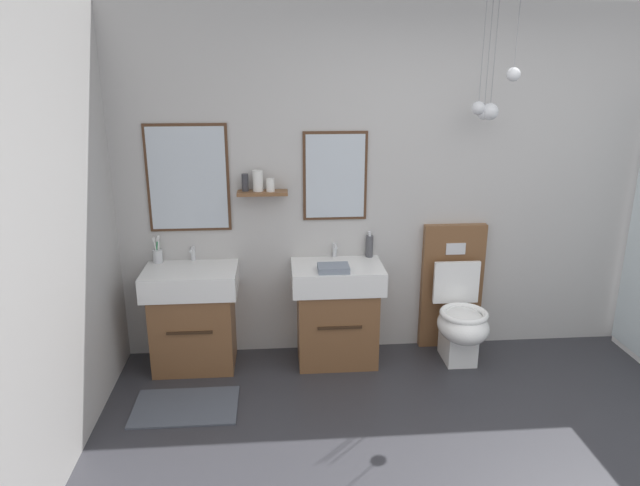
% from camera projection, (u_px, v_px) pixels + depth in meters
% --- Properties ---
extents(wall_back, '(5.15, 0.60, 2.58)m').
position_uv_depth(wall_back, '(445.00, 184.00, 4.33)').
color(wall_back, '#B7B5B2').
rests_on(wall_back, ground).
extents(bath_mat, '(0.68, 0.44, 0.01)m').
position_uv_depth(bath_mat, '(186.00, 407.00, 3.77)').
color(bath_mat, '#474C56').
rests_on(bath_mat, ground).
extents(vanity_sink_left, '(0.66, 0.47, 0.76)m').
position_uv_depth(vanity_sink_left, '(193.00, 315.00, 4.21)').
color(vanity_sink_left, brown).
rests_on(vanity_sink_left, ground).
extents(tap_on_left_sink, '(0.03, 0.13, 0.11)m').
position_uv_depth(tap_on_left_sink, '(193.00, 252.00, 4.24)').
color(tap_on_left_sink, silver).
rests_on(tap_on_left_sink, vanity_sink_left).
extents(vanity_sink_right, '(0.66, 0.47, 0.76)m').
position_uv_depth(vanity_sink_right, '(337.00, 310.00, 4.29)').
color(vanity_sink_right, brown).
rests_on(vanity_sink_right, ground).
extents(tap_on_right_sink, '(0.03, 0.13, 0.11)m').
position_uv_depth(tap_on_right_sink, '(335.00, 249.00, 4.32)').
color(tap_on_right_sink, silver).
rests_on(tap_on_right_sink, vanity_sink_right).
extents(toilet, '(0.48, 0.62, 1.00)m').
position_uv_depth(toilet, '(457.00, 310.00, 4.36)').
color(toilet, brown).
rests_on(toilet, ground).
extents(toothbrush_cup, '(0.07, 0.07, 0.21)m').
position_uv_depth(toothbrush_cup, '(158.00, 255.00, 4.21)').
color(toothbrush_cup, silver).
rests_on(toothbrush_cup, vanity_sink_left).
extents(soap_dispenser, '(0.06, 0.06, 0.20)m').
position_uv_depth(soap_dispenser, '(369.00, 246.00, 4.33)').
color(soap_dispenser, '#4C4C51').
rests_on(soap_dispenser, vanity_sink_right).
extents(folded_hand_towel, '(0.22, 0.16, 0.04)m').
position_uv_depth(folded_hand_towel, '(333.00, 268.00, 4.04)').
color(folded_hand_towel, gray).
rests_on(folded_hand_towel, vanity_sink_right).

